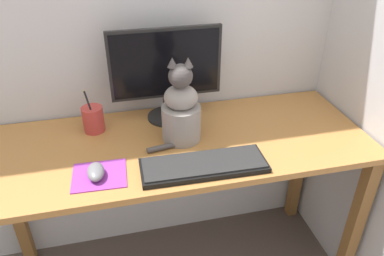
{
  "coord_description": "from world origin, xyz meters",
  "views": [
    {
      "loc": [
        -0.21,
        -1.17,
        1.55
      ],
      "look_at": [
        0.05,
        -0.08,
        0.86
      ],
      "focal_mm": 35.0,
      "sensor_mm": 36.0,
      "label": 1
    }
  ],
  "objects_px": {
    "computer_mouse_left": "(96,172)",
    "cat": "(181,110)",
    "monitor": "(166,71)",
    "keyboard": "(204,165)",
    "pen_cup": "(93,119)"
  },
  "relations": [
    {
      "from": "computer_mouse_left",
      "to": "cat",
      "type": "bearing_deg",
      "value": 26.96
    },
    {
      "from": "cat",
      "to": "monitor",
      "type": "bearing_deg",
      "value": 108.62
    },
    {
      "from": "cat",
      "to": "keyboard",
      "type": "bearing_deg",
      "value": -68.18
    },
    {
      "from": "monitor",
      "to": "cat",
      "type": "relative_size",
      "value": 1.33
    },
    {
      "from": "cat",
      "to": "pen_cup",
      "type": "bearing_deg",
      "value": 168.05
    },
    {
      "from": "computer_mouse_left",
      "to": "pen_cup",
      "type": "bearing_deg",
      "value": 90.24
    },
    {
      "from": "keyboard",
      "to": "cat",
      "type": "xyz_separation_m",
      "value": [
        -0.04,
        0.2,
        0.11
      ]
    },
    {
      "from": "monitor",
      "to": "keyboard",
      "type": "distance_m",
      "value": 0.43
    },
    {
      "from": "cat",
      "to": "pen_cup",
      "type": "xyz_separation_m",
      "value": [
        -0.32,
        0.14,
        -0.07
      ]
    },
    {
      "from": "monitor",
      "to": "cat",
      "type": "xyz_separation_m",
      "value": [
        0.02,
        -0.17,
        -0.09
      ]
    },
    {
      "from": "monitor",
      "to": "keyboard",
      "type": "xyz_separation_m",
      "value": [
        0.06,
        -0.37,
        -0.2
      ]
    },
    {
      "from": "keyboard",
      "to": "pen_cup",
      "type": "bearing_deg",
      "value": 138.52
    },
    {
      "from": "keyboard",
      "to": "cat",
      "type": "bearing_deg",
      "value": 102.02
    },
    {
      "from": "pen_cup",
      "to": "keyboard",
      "type": "bearing_deg",
      "value": -42.89
    },
    {
      "from": "computer_mouse_left",
      "to": "pen_cup",
      "type": "height_order",
      "value": "pen_cup"
    }
  ]
}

